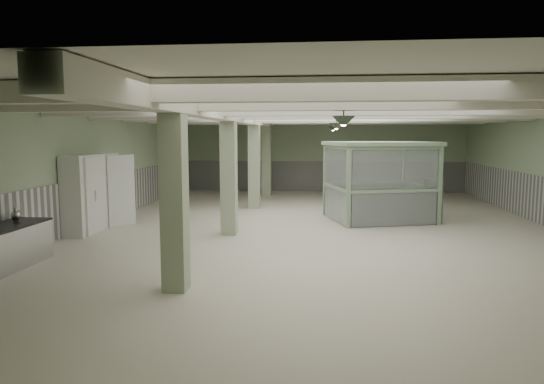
# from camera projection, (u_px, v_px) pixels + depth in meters

# --- Properties ---
(floor) EXTENTS (20.00, 20.00, 0.00)m
(floor) POSITION_uv_depth(u_px,v_px,m) (318.00, 229.00, 14.47)
(floor) COLOR beige
(floor) RESTS_ON ground
(ceiling) EXTENTS (14.00, 20.00, 0.02)m
(ceiling) POSITION_uv_depth(u_px,v_px,m) (320.00, 107.00, 14.05)
(ceiling) COLOR silver
(ceiling) RESTS_ON wall_back
(wall_back) EXTENTS (14.00, 0.02, 3.60)m
(wall_back) POSITION_uv_depth(u_px,v_px,m) (321.00, 155.00, 24.13)
(wall_back) COLOR #9EB08D
(wall_back) RESTS_ON floor
(wall_front) EXTENTS (14.00, 0.02, 3.60)m
(wall_front) POSITION_uv_depth(u_px,v_px,m) (308.00, 246.00, 4.38)
(wall_front) COLOR #9EB08D
(wall_front) RESTS_ON floor
(wall_left) EXTENTS (0.02, 20.00, 3.60)m
(wall_left) POSITION_uv_depth(u_px,v_px,m) (92.00, 168.00, 14.99)
(wall_left) COLOR #9EB08D
(wall_left) RESTS_ON floor
(wainscot_left) EXTENTS (0.05, 19.90, 1.50)m
(wainscot_left) POSITION_uv_depth(u_px,v_px,m) (94.00, 201.00, 15.11)
(wainscot_left) COLOR silver
(wainscot_left) RESTS_ON floor
(wainscot_back) EXTENTS (13.90, 0.05, 1.50)m
(wainscot_back) POSITION_uv_depth(u_px,v_px,m) (321.00, 176.00, 24.23)
(wainscot_back) COLOR silver
(wainscot_back) RESTS_ON floor
(girder) EXTENTS (0.45, 19.90, 0.40)m
(girder) POSITION_uv_depth(u_px,v_px,m) (235.00, 115.00, 14.34)
(girder) COLOR silver
(girder) RESTS_ON ceiling
(beam_a) EXTENTS (13.90, 0.35, 0.32)m
(beam_a) POSITION_uv_depth(u_px,v_px,m) (315.00, 90.00, 6.66)
(beam_a) COLOR silver
(beam_a) RESTS_ON ceiling
(beam_b) EXTENTS (13.90, 0.35, 0.32)m
(beam_b) POSITION_uv_depth(u_px,v_px,m) (317.00, 102.00, 9.13)
(beam_b) COLOR silver
(beam_b) RESTS_ON ceiling
(beam_c) EXTENTS (13.90, 0.35, 0.32)m
(beam_c) POSITION_uv_depth(u_px,v_px,m) (319.00, 109.00, 11.60)
(beam_c) COLOR silver
(beam_c) RESTS_ON ceiling
(beam_d) EXTENTS (13.90, 0.35, 0.32)m
(beam_d) POSITION_uv_depth(u_px,v_px,m) (320.00, 114.00, 14.07)
(beam_d) COLOR silver
(beam_d) RESTS_ON ceiling
(beam_e) EXTENTS (13.90, 0.35, 0.32)m
(beam_e) POSITION_uv_depth(u_px,v_px,m) (320.00, 117.00, 16.54)
(beam_e) COLOR silver
(beam_e) RESTS_ON ceiling
(beam_f) EXTENTS (13.90, 0.35, 0.32)m
(beam_f) POSITION_uv_depth(u_px,v_px,m) (321.00, 119.00, 19.01)
(beam_f) COLOR silver
(beam_f) RESTS_ON ceiling
(beam_g) EXTENTS (13.90, 0.35, 0.32)m
(beam_g) POSITION_uv_depth(u_px,v_px,m) (321.00, 121.00, 21.47)
(beam_g) COLOR silver
(beam_g) RESTS_ON ceiling
(column_a) EXTENTS (0.42, 0.42, 3.60)m
(column_a) POSITION_uv_depth(u_px,v_px,m) (174.00, 192.00, 8.60)
(column_a) COLOR #A0AE8C
(column_a) RESTS_ON floor
(column_b) EXTENTS (0.42, 0.42, 3.60)m
(column_b) POSITION_uv_depth(u_px,v_px,m) (229.00, 171.00, 13.53)
(column_b) COLOR #A0AE8C
(column_b) RESTS_ON floor
(column_c) EXTENTS (0.42, 0.42, 3.60)m
(column_c) POSITION_uv_depth(u_px,v_px,m) (254.00, 161.00, 18.47)
(column_c) COLOR #A0AE8C
(column_c) RESTS_ON floor
(column_d) EXTENTS (0.42, 0.42, 3.60)m
(column_d) POSITION_uv_depth(u_px,v_px,m) (266.00, 157.00, 22.42)
(column_d) COLOR #A0AE8C
(column_d) RESTS_ON floor
(pendant_front) EXTENTS (0.44, 0.44, 0.22)m
(pendant_front) POSITION_uv_depth(u_px,v_px,m) (344.00, 122.00, 9.12)
(pendant_front) COLOR #2E3C2D
(pendant_front) RESTS_ON ceiling
(pendant_mid) EXTENTS (0.44, 0.44, 0.22)m
(pendant_mid) POSITION_uv_depth(u_px,v_px,m) (336.00, 127.00, 14.55)
(pendant_mid) COLOR #2E3C2D
(pendant_mid) RESTS_ON ceiling
(pendant_back) EXTENTS (0.44, 0.44, 0.22)m
(pendant_back) POSITION_uv_depth(u_px,v_px,m) (333.00, 129.00, 19.49)
(pendant_back) COLOR #2E3C2D
(pendant_back) RESTS_ON ceiling
(pitcher_near) EXTENTS (0.21, 0.25, 0.31)m
(pitcher_near) POSITION_uv_depth(u_px,v_px,m) (16.00, 214.00, 10.76)
(pitcher_near) COLOR #ACACB1
(pitcher_near) RESTS_ON prep_counter
(walkin_cooler) EXTENTS (1.06, 2.50, 2.29)m
(walkin_cooler) POSITION_uv_depth(u_px,v_px,m) (93.00, 192.00, 14.27)
(walkin_cooler) COLOR white
(walkin_cooler) RESTS_ON floor
(guard_booth) EXTENTS (3.84, 3.50, 2.58)m
(guard_booth) POSITION_uv_depth(u_px,v_px,m) (379.00, 167.00, 15.91)
(guard_booth) COLOR gray
(guard_booth) RESTS_ON floor
(filing_cabinet) EXTENTS (0.51, 0.69, 1.40)m
(filing_cabinet) POSITION_uv_depth(u_px,v_px,m) (433.00, 201.00, 15.52)
(filing_cabinet) COLOR #656554
(filing_cabinet) RESTS_ON floor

